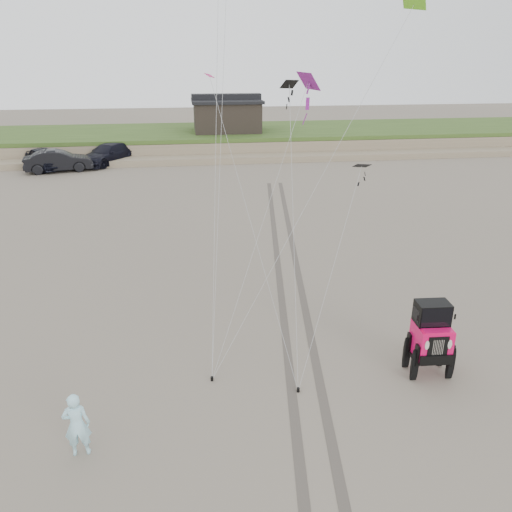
# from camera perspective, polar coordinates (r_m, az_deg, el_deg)

# --- Properties ---
(ground) EXTENTS (160.00, 160.00, 0.00)m
(ground) POSITION_cam_1_polar(r_m,az_deg,el_deg) (13.92, 2.03, -14.63)
(ground) COLOR #6B6054
(ground) RESTS_ON ground
(dune_ridge) EXTENTS (160.00, 14.25, 1.73)m
(dune_ridge) POSITION_cam_1_polar(r_m,az_deg,el_deg) (49.11, -5.76, 13.03)
(dune_ridge) COLOR #7A6B54
(dune_ridge) RESTS_ON ground
(cabin) EXTENTS (6.40, 5.40, 3.35)m
(cabin) POSITION_cam_1_polar(r_m,az_deg,el_deg) (48.43, -3.38, 15.86)
(cabin) COLOR black
(cabin) RESTS_ON dune_ridge
(truck_a) EXTENTS (4.22, 5.11, 1.64)m
(truck_a) POSITION_cam_1_polar(r_m,az_deg,el_deg) (43.13, -22.98, 10.22)
(truck_a) COLOR black
(truck_a) RESTS_ON ground
(truck_b) EXTENTS (5.28, 2.73, 1.66)m
(truck_b) POSITION_cam_1_polar(r_m,az_deg,el_deg) (41.75, -21.64, 10.08)
(truck_b) COLOR black
(truck_b) RESTS_ON ground
(truck_c) EXTENTS (5.15, 5.98, 1.65)m
(truck_c) POSITION_cam_1_polar(r_m,az_deg,el_deg) (43.46, -16.49, 11.12)
(truck_c) COLOR black
(truck_c) RESTS_ON ground
(jeep) EXTENTS (2.28, 4.70, 1.71)m
(jeep) POSITION_cam_1_polar(r_m,az_deg,el_deg) (14.73, 19.26, -9.76)
(jeep) COLOR #E90953
(jeep) RESTS_ON ground
(man) EXTENTS (0.61, 0.43, 1.59)m
(man) POSITION_cam_1_polar(r_m,az_deg,el_deg) (12.15, -19.81, -17.68)
(man) COLOR #94D5E5
(man) RESTS_ON ground
(kite_flock) EXTENTS (8.20, 9.13, 10.30)m
(kite_flock) POSITION_cam_1_polar(r_m,az_deg,el_deg) (20.22, 6.23, 24.15)
(kite_flock) COLOR red
(kite_flock) RESTS_ON ground
(stake_main) EXTENTS (0.08, 0.08, 0.12)m
(stake_main) POSITION_cam_1_polar(r_m,az_deg,el_deg) (14.12, -5.06, -13.80)
(stake_main) COLOR black
(stake_main) RESTS_ON ground
(stake_aux) EXTENTS (0.08, 0.08, 0.12)m
(stake_aux) POSITION_cam_1_polar(r_m,az_deg,el_deg) (13.72, 4.85, -15.00)
(stake_aux) COLOR black
(stake_aux) RESTS_ON ground
(tire_tracks) EXTENTS (5.22, 29.74, 0.01)m
(tire_tracks) POSITION_cam_1_polar(r_m,az_deg,el_deg) (21.11, 3.62, -1.24)
(tire_tracks) COLOR #4C443D
(tire_tracks) RESTS_ON ground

